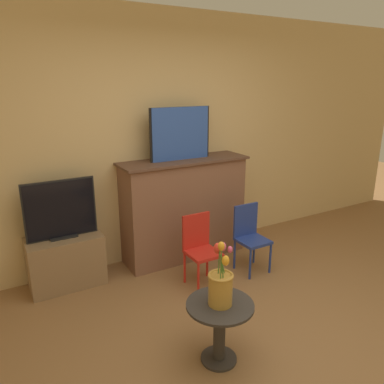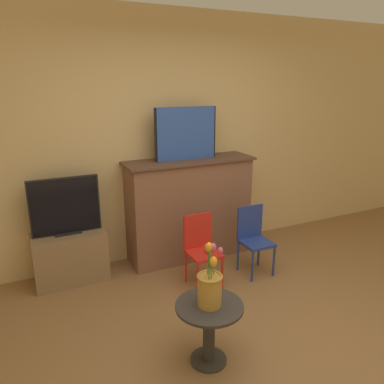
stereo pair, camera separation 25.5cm
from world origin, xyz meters
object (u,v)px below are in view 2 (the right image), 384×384
Objects in this scene: painting at (186,134)px; tv_monitor at (65,207)px; chair_red at (201,246)px; vase_tulips at (210,286)px; chair_blue at (254,236)px.

tv_monitor is at bearing 179.98° from painting.
chair_red is 1.42× the size of vase_tulips.
painting is 0.99× the size of chair_blue.
chair_blue is (0.61, -0.01, 0.00)m from chair_red.
chair_red is at bearing 179.00° from chair_blue.
tv_monitor is at bearing 160.14° from chair_blue.
painting reaches higher than tv_monitor.
painting is 0.99× the size of chair_red.
tv_monitor is 1.93m from chair_blue.
tv_monitor is (-1.30, 0.00, -0.63)m from painting.
tv_monitor is 0.93× the size of chair_blue.
tv_monitor is at bearing 151.60° from chair_red.
chair_red is 1.13m from vase_tulips.
painting is at bearing 70.62° from vase_tulips.
tv_monitor reaches higher than chair_red.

